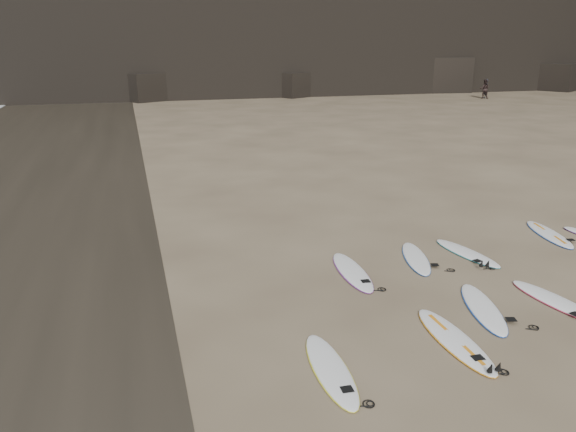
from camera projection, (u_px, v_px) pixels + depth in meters
name	position (u px, v px, depth m)	size (l,w,h in m)	color
ground	(520.00, 307.00, 11.69)	(240.00, 240.00, 0.00)	#897559
surfboard_0	(331.00, 369.00, 9.41)	(0.56, 2.35, 0.08)	white
surfboard_1	(455.00, 339.00, 10.33)	(0.61, 2.53, 0.09)	white
surfboard_2	(483.00, 308.00, 11.55)	(0.57, 2.38, 0.09)	white
surfboard_3	(556.00, 301.00, 11.85)	(0.56, 2.35, 0.08)	white
surfboard_5	(352.00, 271.00, 13.38)	(0.59, 2.46, 0.09)	white
surfboard_6	(416.00, 258.00, 14.21)	(0.54, 2.26, 0.08)	white
surfboard_7	(467.00, 253.00, 14.55)	(0.55, 2.28, 0.08)	white
surfboard_8	(549.00, 234.00, 15.96)	(0.58, 2.41, 0.09)	white
person_a	(485.00, 89.00, 53.35)	(0.65, 0.43, 1.78)	black
person_b	(484.00, 89.00, 53.02)	(0.86, 0.67, 1.77)	black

